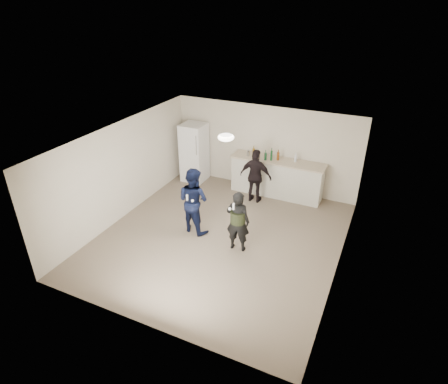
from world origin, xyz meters
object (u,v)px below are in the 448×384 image
at_px(woman, 238,221).
at_px(shaker, 248,153).
at_px(fridge, 194,152).
at_px(spectator, 256,176).
at_px(man, 193,200).
at_px(counter, 277,178).

bearing_deg(woman, shaker, -77.72).
relative_size(fridge, woman, 1.22).
relative_size(fridge, spectator, 1.16).
bearing_deg(spectator, man, 67.57).
xyz_separation_m(fridge, shaker, (1.76, 0.01, 0.28)).
bearing_deg(shaker, spectator, -50.61).
relative_size(counter, man, 1.56).
bearing_deg(counter, man, -115.56).
distance_m(fridge, spectator, 2.29).
bearing_deg(fridge, shaker, 0.44).
bearing_deg(woman, spectator, -84.42).
bearing_deg(counter, shaker, -176.32).
bearing_deg(shaker, fridge, -179.56).
distance_m(counter, fridge, 2.67).
bearing_deg(shaker, woman, -72.48).
height_order(counter, woman, woman).
xyz_separation_m(fridge, woman, (2.66, -2.82, -0.16)).
distance_m(man, woman, 1.31).
distance_m(counter, spectator, 0.79).
relative_size(counter, fridge, 1.44).
relative_size(shaker, woman, 0.12).
bearing_deg(fridge, counter, 1.52).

